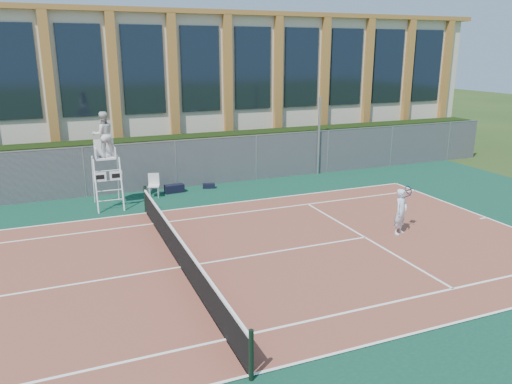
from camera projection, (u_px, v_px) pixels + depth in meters
name	position (u px, v px, depth m)	size (l,w,h in m)	color
ground	(181.00, 268.00, 14.65)	(120.00, 120.00, 0.00)	#233814
apron	(173.00, 255.00, 15.54)	(36.00, 20.00, 0.01)	#0C3829
tennis_court	(181.00, 267.00, 14.65)	(23.77, 10.97, 0.02)	brown
tennis_net	(180.00, 251.00, 14.51)	(0.10, 11.30, 1.10)	black
fence	(132.00, 168.00, 22.19)	(40.00, 0.06, 2.20)	#595E60
hedge	(128.00, 163.00, 23.26)	(40.00, 1.40, 2.20)	black
building	(104.00, 86.00, 29.50)	(45.00, 10.60, 8.22)	beige
steel_pole	(319.00, 136.00, 25.28)	(0.12, 0.12, 3.95)	#9EA0A5
umpire_chair	(104.00, 137.00, 19.70)	(1.09, 1.68, 3.91)	white
plastic_chair	(154.00, 183.00, 21.68)	(0.58, 0.58, 1.01)	silver
sports_bag_near	(174.00, 189.00, 22.36)	(0.86, 0.34, 0.37)	black
sports_bag_far	(209.00, 186.00, 23.08)	(0.56, 0.24, 0.22)	black
tennis_player	(401.00, 211.00, 17.12)	(0.96, 0.71, 1.62)	silver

